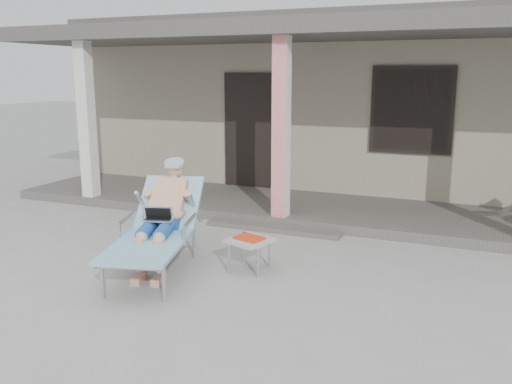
% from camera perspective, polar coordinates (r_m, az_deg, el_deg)
% --- Properties ---
extents(ground, '(60.00, 60.00, 0.00)m').
position_cam_1_polar(ground, '(6.30, -4.24, -8.48)').
color(ground, '#9E9E99').
rests_on(ground, ground).
extents(house, '(10.40, 5.40, 3.30)m').
position_cam_1_polar(house, '(12.05, 9.87, 9.49)').
color(house, gray).
rests_on(house, ground).
extents(porch_deck, '(10.00, 2.00, 0.15)m').
position_cam_1_polar(porch_deck, '(8.93, 4.45, -1.67)').
color(porch_deck, '#605B56').
rests_on(porch_deck, ground).
extents(porch_overhang, '(10.00, 2.30, 2.85)m').
position_cam_1_polar(porch_overhang, '(8.63, 4.65, 16.00)').
color(porch_overhang, silver).
rests_on(porch_overhang, porch_deck).
extents(porch_step, '(2.00, 0.30, 0.07)m').
position_cam_1_polar(porch_step, '(7.89, 1.82, -3.82)').
color(porch_step, '#605B56').
rests_on(porch_step, ground).
extents(lounger, '(1.22, 2.04, 1.28)m').
position_cam_1_polar(lounger, '(6.33, -10.18, -1.04)').
color(lounger, '#B7B7BC').
rests_on(lounger, ground).
extents(side_table, '(0.56, 0.56, 0.41)m').
position_cam_1_polar(side_table, '(6.25, -0.69, -5.29)').
color(side_table, '#B1B1AC').
rests_on(side_table, ground).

